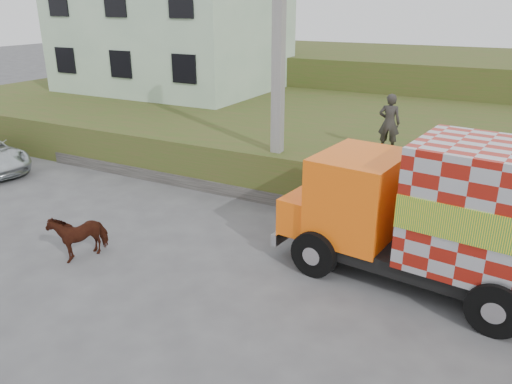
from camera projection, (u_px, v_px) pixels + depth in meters
The scene contains 9 objects.
ground at pixel (227, 271), 11.32m from camera, with size 120.00×120.00×0.00m, color #474749.
embankment at pixel (361, 139), 19.28m from camera, with size 40.00×12.00×1.50m, color #39531B.
embankment_far at pixel (424, 80), 28.89m from camera, with size 40.00×12.00×3.00m, color #39531B.
retaining_strip at pixel (242, 191), 15.59m from camera, with size 16.00×0.50×0.40m, color #595651.
building at pixel (173, 28), 25.29m from camera, with size 10.00×8.00×6.00m, color beige.
utility_pole at pixel (278, 64), 14.10m from camera, with size 1.20×0.30×8.00m.
cargo_truck at pixel (474, 221), 9.86m from camera, with size 7.46×3.24×3.23m.
cow at pixel (79, 234), 11.85m from camera, with size 0.60×1.31×1.11m, color #32180C.
pedestrian at pixel (389, 123), 14.77m from camera, with size 0.63×0.41×1.73m, color #2D2B28.
Camera 1 is at (5.29, -8.44, 5.70)m, focal length 35.00 mm.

